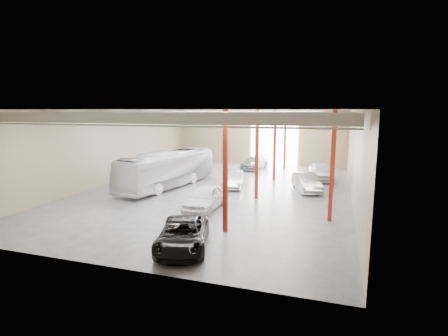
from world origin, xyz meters
The scene contains 8 objects.
depot_shell centered at (0.13, 0.48, 4.98)m, with size 22.12×32.12×7.06m.
coach_bus centered at (-4.88, -0.20, 1.64)m, with size 2.76×11.81×3.29m, color silver.
black_sedan centered at (2.50, -13.00, 0.73)m, with size 2.41×5.23×1.45m, color black.
car_row_a centered at (1.01, -6.00, 0.84)m, with size 1.98×4.92×1.68m, color white.
car_row_b centered at (0.88, 1.50, 0.73)m, with size 1.54×4.41×1.45m, color silver.
car_row_c centered at (0.40, 12.00, 0.74)m, with size 2.08×5.12×1.49m, color slate.
car_right_near centered at (7.34, 2.00, 0.78)m, with size 1.66×4.76×1.57m, color #A7A7AB.
car_right_far centered at (8.30, 7.48, 0.86)m, with size 2.03×5.05×1.72m, color silver.
Camera 1 is at (9.75, -28.45, 6.98)m, focal length 28.00 mm.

